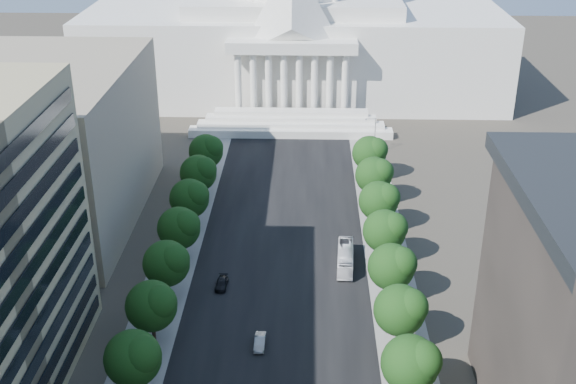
{
  "coord_description": "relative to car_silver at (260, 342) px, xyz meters",
  "views": [
    {
      "loc": [
        4.47,
        -27.09,
        65.86
      ],
      "look_at": [
        1.27,
        81.5,
        14.63
      ],
      "focal_mm": 45.0,
      "sensor_mm": 36.0,
      "label": 1
    }
  ],
  "objects": [
    {
      "name": "car_dark_b",
      "position": [
        -7.43,
        15.76,
        -0.08
      ],
      "size": [
        2.05,
        4.59,
        1.31
      ],
      "primitive_type": "imported",
      "rotation": [
        0.0,
        0.0,
        -0.05
      ],
      "color": "black",
      "rests_on": "ground"
    },
    {
      "name": "tree_l_e",
      "position": [
        -15.45,
        0.69,
        5.72
      ],
      "size": [
        7.79,
        7.6,
        9.97
      ],
      "color": "#33261C",
      "rests_on": "ground"
    },
    {
      "name": "sidewalk_left",
      "position": [
        -16.79,
        30.88,
        -0.74
      ],
      "size": [
        8.0,
        260.0,
        0.02
      ],
      "primitive_type": "cube",
      "color": "gray",
      "rests_on": "ground"
    },
    {
      "name": "capitol",
      "position": [
        2.21,
        125.77,
        19.27
      ],
      "size": [
        120.0,
        56.0,
        73.0
      ],
      "color": "white",
      "rests_on": "ground"
    },
    {
      "name": "tree_l_i",
      "position": [
        -15.45,
        48.69,
        5.72
      ],
      "size": [
        7.79,
        7.6,
        9.97
      ],
      "color": "#33261C",
      "rests_on": "ground"
    },
    {
      "name": "tree_l_h",
      "position": [
        -15.45,
        36.69,
        5.72
      ],
      "size": [
        7.79,
        7.6,
        9.97
      ],
      "color": "#33261C",
      "rests_on": "ground"
    },
    {
      "name": "tree_r_f",
      "position": [
        20.55,
        12.69,
        5.72
      ],
      "size": [
        7.79,
        7.6,
        9.97
      ],
      "color": "#33261C",
      "rests_on": "ground"
    },
    {
      "name": "office_block_left_far",
      "position": [
        -45.79,
        40.88,
        14.26
      ],
      "size": [
        38.0,
        52.0,
        30.0
      ],
      "primitive_type": "cube",
      "color": "gray",
      "rests_on": "ground"
    },
    {
      "name": "streetlight_e",
      "position": [
        22.11,
        50.88,
        5.09
      ],
      "size": [
        2.61,
        0.44,
        9.0
      ],
      "color": "gray",
      "rests_on": "ground"
    },
    {
      "name": "streetlight_f",
      "position": [
        22.11,
        75.88,
        5.09
      ],
      "size": [
        2.61,
        0.44,
        9.0
      ],
      "color": "gray",
      "rests_on": "ground"
    },
    {
      "name": "streetlight_d",
      "position": [
        22.11,
        25.88,
        5.09
      ],
      "size": [
        2.61,
        0.44,
        9.0
      ],
      "color": "gray",
      "rests_on": "ground"
    },
    {
      "name": "tree_l_f",
      "position": [
        -15.45,
        12.69,
        5.72
      ],
      "size": [
        7.79,
        7.6,
        9.97
      ],
      "color": "#33261C",
      "rests_on": "ground"
    },
    {
      "name": "car_silver",
      "position": [
        0.0,
        0.0,
        0.0
      ],
      "size": [
        1.62,
        4.49,
        1.47
      ],
      "primitive_type": "imported",
      "rotation": [
        0.0,
        0.0,
        -0.01
      ],
      "color": "#94979B",
      "rests_on": "ground"
    },
    {
      "name": "tree_l_d",
      "position": [
        -15.45,
        -11.31,
        5.72
      ],
      "size": [
        7.79,
        7.6,
        9.97
      ],
      "color": "#33261C",
      "rests_on": "ground"
    },
    {
      "name": "tree_r_j",
      "position": [
        20.55,
        60.69,
        5.72
      ],
      "size": [
        7.79,
        7.6,
        9.97
      ],
      "color": "#33261C",
      "rests_on": "ground"
    },
    {
      "name": "city_bus",
      "position": [
        13.51,
        23.28,
        0.85
      ],
      "size": [
        3.28,
        11.53,
        3.18
      ],
      "primitive_type": "imported",
      "rotation": [
        0.0,
        0.0,
        -0.05
      ],
      "color": "white",
      "rests_on": "ground"
    },
    {
      "name": "tree_r_d",
      "position": [
        20.55,
        -11.31,
        5.72
      ],
      "size": [
        7.79,
        7.6,
        9.97
      ],
      "color": "#33261C",
      "rests_on": "ground"
    },
    {
      "name": "tree_l_g",
      "position": [
        -15.45,
        24.69,
        5.72
      ],
      "size": [
        7.79,
        7.6,
        9.97
      ],
      "color": "#33261C",
      "rests_on": "ground"
    },
    {
      "name": "tree_r_g",
      "position": [
        20.55,
        24.69,
        5.72
      ],
      "size": [
        7.79,
        7.6,
        9.97
      ],
      "color": "#33261C",
      "rests_on": "ground"
    },
    {
      "name": "streetlight_c",
      "position": [
        22.11,
        0.88,
        5.09
      ],
      "size": [
        2.61,
        0.44,
        9.0
      ],
      "color": "gray",
      "rests_on": "ground"
    },
    {
      "name": "tree_r_e",
      "position": [
        20.55,
        0.69,
        5.72
      ],
      "size": [
        7.79,
        7.6,
        9.97
      ],
      "color": "#33261C",
      "rests_on": "ground"
    },
    {
      "name": "tree_r_i",
      "position": [
        20.55,
        48.69,
        5.72
      ],
      "size": [
        7.79,
        7.6,
        9.97
      ],
      "color": "#33261C",
      "rests_on": "ground"
    },
    {
      "name": "tree_l_j",
      "position": [
        -15.45,
        60.69,
        5.72
      ],
      "size": [
        7.79,
        7.6,
        9.97
      ],
      "color": "#33261C",
      "rests_on": "ground"
    },
    {
      "name": "road_asphalt",
      "position": [
        2.21,
        30.88,
        -0.74
      ],
      "size": [
        30.0,
        260.0,
        0.01
      ],
      "primitive_type": "cube",
      "color": "black",
      "rests_on": "ground"
    },
    {
      "name": "tree_r_h",
      "position": [
        20.55,
        36.69,
        5.72
      ],
      "size": [
        7.79,
        7.6,
        9.97
      ],
      "color": "#33261C",
      "rests_on": "ground"
    },
    {
      "name": "sidewalk_right",
      "position": [
        21.21,
        30.88,
        -0.74
      ],
      "size": [
        8.0,
        260.0,
        0.02
      ],
      "primitive_type": "cube",
      "color": "gray",
      "rests_on": "ground"
    }
  ]
}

